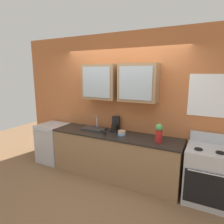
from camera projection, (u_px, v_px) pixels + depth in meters
name	position (u px, v px, depth m)	size (l,w,h in m)	color
ground_plane	(114.00, 176.00, 3.90)	(10.00, 10.00, 0.00)	brown
back_wall_unit	(122.00, 101.00, 3.90)	(4.89, 0.42, 2.80)	#B76638
counter	(114.00, 155.00, 3.82)	(2.55, 0.65, 0.88)	#93704C
stove_range	(207.00, 175.00, 3.08)	(0.65, 0.66, 1.06)	silver
sink_faucet	(94.00, 128.00, 4.04)	(0.48, 0.29, 0.27)	#2D2D30
bowl_stack	(122.00, 133.00, 3.67)	(0.15, 0.15, 0.09)	#8CB7E0
vase	(159.00, 133.00, 3.25)	(0.12, 0.12, 0.32)	#B21E1E
cup_near_sink	(105.00, 133.00, 3.68)	(0.10, 0.07, 0.08)	black
dishwasher	(53.00, 143.00, 4.52)	(0.60, 0.63, 0.88)	silver
coffee_maker	(115.00, 126.00, 3.93)	(0.17, 0.20, 0.29)	black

